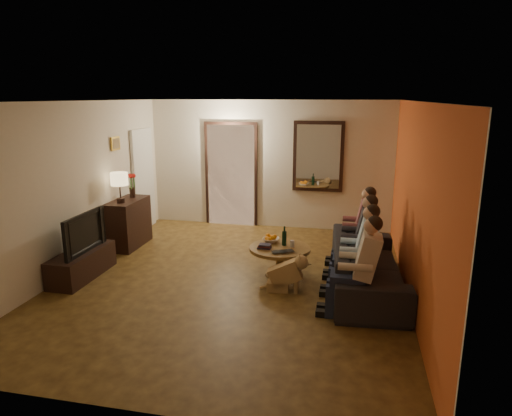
% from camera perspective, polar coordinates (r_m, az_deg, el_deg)
% --- Properties ---
extents(floor, '(5.00, 6.00, 0.01)m').
position_cam_1_polar(floor, '(6.89, -2.99, -8.97)').
color(floor, '#3E2A10').
rests_on(floor, ground).
extents(ceiling, '(5.00, 6.00, 0.01)m').
position_cam_1_polar(ceiling, '(6.36, -3.29, 13.18)').
color(ceiling, white).
rests_on(ceiling, back_wall).
extents(back_wall, '(5.00, 0.02, 2.60)m').
position_cam_1_polar(back_wall, '(9.39, 1.64, 5.43)').
color(back_wall, beige).
rests_on(back_wall, floor).
extents(front_wall, '(5.00, 0.02, 2.60)m').
position_cam_1_polar(front_wall, '(3.81, -15.05, -7.75)').
color(front_wall, beige).
rests_on(front_wall, floor).
extents(left_wall, '(0.02, 6.00, 2.60)m').
position_cam_1_polar(left_wall, '(7.54, -21.82, 2.37)').
color(left_wall, beige).
rests_on(left_wall, floor).
extents(right_wall, '(0.02, 6.00, 2.60)m').
position_cam_1_polar(right_wall, '(6.34, 19.24, 0.57)').
color(right_wall, beige).
rests_on(right_wall, floor).
extents(orange_accent, '(0.01, 6.00, 2.60)m').
position_cam_1_polar(orange_accent, '(6.34, 19.15, 0.58)').
color(orange_accent, orange).
rests_on(orange_accent, right_wall).
extents(kitchen_doorway, '(1.00, 0.06, 2.10)m').
position_cam_1_polar(kitchen_doorway, '(9.58, -3.11, 4.07)').
color(kitchen_doorway, '#FFE0A5').
rests_on(kitchen_doorway, floor).
extents(door_trim, '(1.12, 0.04, 2.22)m').
position_cam_1_polar(door_trim, '(9.57, -3.13, 4.06)').
color(door_trim, black).
rests_on(door_trim, floor).
extents(fridge_glimpse, '(0.45, 0.03, 1.70)m').
position_cam_1_polar(fridge_glimpse, '(9.55, -1.64, 3.14)').
color(fridge_glimpse, silver).
rests_on(fridge_glimpse, floor).
extents(mirror_frame, '(1.00, 0.05, 1.40)m').
position_cam_1_polar(mirror_frame, '(9.19, 7.78, 6.39)').
color(mirror_frame, black).
rests_on(mirror_frame, back_wall).
extents(mirror_glass, '(0.86, 0.02, 1.26)m').
position_cam_1_polar(mirror_glass, '(9.16, 7.77, 6.37)').
color(mirror_glass, white).
rests_on(mirror_glass, back_wall).
extents(white_door, '(0.06, 0.85, 2.04)m').
position_cam_1_polar(white_door, '(9.53, -13.89, 3.46)').
color(white_door, white).
rests_on(white_door, floor).
extents(framed_art, '(0.03, 0.28, 0.24)m').
position_cam_1_polar(framed_art, '(8.55, -17.18, 7.72)').
color(framed_art, '#B28C33').
rests_on(framed_art, left_wall).
extents(art_canvas, '(0.01, 0.22, 0.18)m').
position_cam_1_polar(art_canvas, '(8.54, -17.09, 7.72)').
color(art_canvas, brown).
rests_on(art_canvas, left_wall).
extents(dresser, '(0.45, 0.97, 0.86)m').
position_cam_1_polar(dresser, '(8.59, -15.64, -1.82)').
color(dresser, black).
rests_on(dresser, floor).
extents(table_lamp, '(0.30, 0.30, 0.54)m').
position_cam_1_polar(table_lamp, '(8.24, -16.65, 2.48)').
color(table_lamp, beige).
rests_on(table_lamp, dresser).
extents(flower_vase, '(0.14, 0.14, 0.44)m').
position_cam_1_polar(flower_vase, '(8.63, -15.25, 2.73)').
color(flower_vase, red).
rests_on(flower_vase, dresser).
extents(tv_stand, '(0.45, 1.23, 0.41)m').
position_cam_1_polar(tv_stand, '(7.41, -20.93, -6.56)').
color(tv_stand, black).
rests_on(tv_stand, floor).
extents(tv, '(1.03, 0.13, 0.59)m').
position_cam_1_polar(tv, '(7.26, -21.27, -2.85)').
color(tv, black).
rests_on(tv, tv_stand).
extents(sofa, '(2.44, 1.07, 0.70)m').
position_cam_1_polar(sofa, '(6.66, 13.70, -6.96)').
color(sofa, black).
rests_on(sofa, floor).
extents(person_a, '(0.60, 0.40, 1.20)m').
position_cam_1_polar(person_a, '(5.73, 13.04, -7.71)').
color(person_a, tan).
rests_on(person_a, sofa).
extents(person_b, '(0.60, 0.40, 1.20)m').
position_cam_1_polar(person_b, '(6.29, 12.98, -5.73)').
color(person_b, tan).
rests_on(person_b, sofa).
extents(person_c, '(0.60, 0.40, 1.20)m').
position_cam_1_polar(person_c, '(6.86, 12.92, -4.08)').
color(person_c, tan).
rests_on(person_c, sofa).
extents(person_d, '(0.60, 0.40, 1.20)m').
position_cam_1_polar(person_d, '(7.44, 12.88, -2.69)').
color(person_d, tan).
rests_on(person_d, sofa).
extents(dog, '(0.57, 0.27, 0.56)m').
position_cam_1_polar(dog, '(6.42, 3.66, -8.04)').
color(dog, '#A6874C').
rests_on(dog, floor).
extents(coffee_table, '(1.03, 1.03, 0.45)m').
position_cam_1_polar(coffee_table, '(6.99, 2.98, -6.65)').
color(coffee_table, brown).
rests_on(coffee_table, floor).
extents(bowl, '(0.26, 0.26, 0.06)m').
position_cam_1_polar(bowl, '(7.14, 1.86, -4.01)').
color(bowl, white).
rests_on(bowl, coffee_table).
extents(oranges, '(0.20, 0.20, 0.08)m').
position_cam_1_polar(oranges, '(7.12, 1.86, -3.49)').
color(oranges, orange).
rests_on(oranges, bowl).
extents(wine_bottle, '(0.07, 0.07, 0.31)m').
position_cam_1_polar(wine_bottle, '(6.96, 3.56, -3.46)').
color(wine_bottle, black).
rests_on(wine_bottle, coffee_table).
extents(wine_glass, '(0.06, 0.06, 0.10)m').
position_cam_1_polar(wine_glass, '(6.93, 4.55, -4.47)').
color(wine_glass, silver).
rests_on(wine_glass, coffee_table).
extents(book_stack, '(0.20, 0.15, 0.07)m').
position_cam_1_polar(book_stack, '(6.85, 1.05, -4.77)').
color(book_stack, black).
rests_on(book_stack, coffee_table).
extents(laptop, '(0.39, 0.33, 0.03)m').
position_cam_1_polar(laptop, '(6.64, 3.48, -5.61)').
color(laptop, black).
rests_on(laptop, coffee_table).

